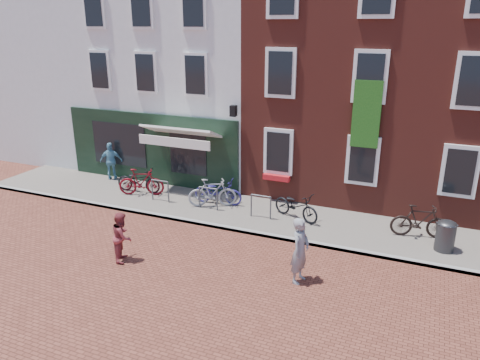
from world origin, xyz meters
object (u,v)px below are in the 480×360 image
at_px(litter_bin, 446,234).
at_px(bicycle_4, 296,206).
at_px(woman, 300,250).
at_px(bicycle_0, 139,180).
at_px(bicycle_5, 420,221).
at_px(cafe_person, 111,161).
at_px(bicycle_3, 212,193).
at_px(boy, 122,236).
at_px(bicycle_2, 218,191).
at_px(bicycle_1, 141,182).

bearing_deg(litter_bin, bicycle_4, 173.46).
height_order(woman, bicycle_0, woman).
height_order(woman, bicycle_5, woman).
distance_m(cafe_person, bicycle_3, 5.43).
bearing_deg(bicycle_4, cafe_person, 105.55).
bearing_deg(boy, bicycle_2, -31.97).
bearing_deg(bicycle_5, litter_bin, -144.64).
xyz_separation_m(litter_bin, cafe_person, (-13.06, 1.53, 0.28)).
distance_m(woman, cafe_person, 10.65).
xyz_separation_m(bicycle_3, bicycle_5, (7.02, 0.24, 0.00)).
distance_m(bicycle_4, bicycle_5, 3.92).
relative_size(cafe_person, bicycle_4, 0.88).
height_order(cafe_person, bicycle_0, cafe_person).
distance_m(bicycle_2, bicycle_5, 6.95).
xyz_separation_m(bicycle_1, bicycle_3, (3.04, 0.01, 0.00)).
bearing_deg(litter_bin, woman, -138.08).
relative_size(woman, bicycle_3, 1.01).
xyz_separation_m(cafe_person, bicycle_1, (2.27, -1.13, -0.27)).
xyz_separation_m(boy, bicycle_4, (3.77, 4.50, -0.15)).
xyz_separation_m(boy, bicycle_5, (7.69, 4.62, -0.10)).
xyz_separation_m(woman, bicycle_1, (-7.30, 3.54, -0.26)).
distance_m(woman, bicycle_4, 3.86).
xyz_separation_m(litter_bin, boy, (-8.42, -3.97, 0.11)).
bearing_deg(bicycle_4, litter_bin, -74.22).
bearing_deg(bicycle_1, woman, -136.86).
bearing_deg(bicycle_4, woman, -140.13).
xyz_separation_m(bicycle_0, bicycle_1, (0.30, -0.25, 0.05)).
bearing_deg(bicycle_3, cafe_person, 51.16).
distance_m(cafe_person, bicycle_2, 5.45).
distance_m(cafe_person, bicycle_4, 8.48).
relative_size(litter_bin, bicycle_5, 0.57).
relative_size(bicycle_2, bicycle_5, 1.03).
height_order(bicycle_1, bicycle_3, same).
xyz_separation_m(boy, bicycle_2, (0.74, 4.71, -0.15)).
relative_size(boy, bicycle_1, 0.83).
bearing_deg(cafe_person, bicycle_1, 126.94).
relative_size(bicycle_1, bicycle_2, 0.97).
bearing_deg(litter_bin, bicycle_2, 174.49).
bearing_deg(woman, litter_bin, -37.99).
height_order(boy, bicycle_1, boy).
height_order(woman, bicycle_1, woman).
relative_size(litter_bin, cafe_person, 0.63).
bearing_deg(litter_bin, cafe_person, 173.32).
bearing_deg(bicycle_5, woman, 131.22).
bearing_deg(bicycle_1, bicycle_3, -110.80).
relative_size(bicycle_1, bicycle_5, 1.00).
bearing_deg(woman, bicycle_4, 27.64).
xyz_separation_m(woman, bicycle_5, (2.76, 3.79, -0.26)).
bearing_deg(cafe_person, bicycle_5, 149.38).
bearing_deg(bicycle_2, bicycle_1, 89.67).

